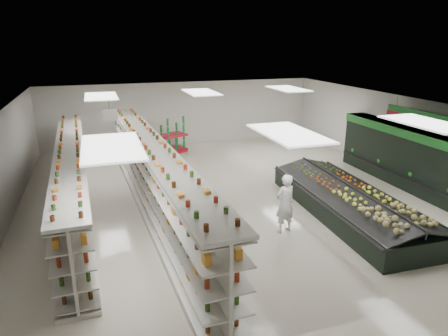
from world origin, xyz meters
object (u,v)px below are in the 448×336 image
object	(u,v)px
gondola_center	(154,182)
shopper_background	(135,148)
gondola_left	(73,182)
soda_endcap	(173,137)
produce_island	(349,201)
shopper_main	(285,204)

from	to	relation	value
gondola_center	shopper_background	xyz separation A→B (m)	(-0.08, 4.90, -0.17)
gondola_left	gondola_center	size ratio (longest dim) A/B	0.90
soda_endcap	shopper_background	bearing A→B (deg)	-134.93
gondola_left	shopper_background	distance (m)	4.46
produce_island	shopper_background	xyz separation A→B (m)	(-5.83, 6.90, 0.42)
gondola_center	gondola_left	bearing A→B (deg)	152.53
gondola_left	gondola_center	bearing A→B (deg)	-26.59
gondola_left	shopper_background	bearing A→B (deg)	56.19
gondola_center	soda_endcap	bearing A→B (deg)	71.61
produce_island	shopper_background	size ratio (longest dim) A/B	3.83
shopper_main	shopper_background	distance (m)	8.09
gondola_left	produce_island	distance (m)	8.76
soda_endcap	shopper_background	xyz separation A→B (m)	(-1.98, -1.98, 0.09)
shopper_background	shopper_main	bearing A→B (deg)	-153.67
gondola_center	shopper_main	distance (m)	4.11
gondola_center	produce_island	world-z (taller)	gondola_center
gondola_left	shopper_background	xyz separation A→B (m)	(2.35, 3.79, -0.07)
gondola_left	soda_endcap	distance (m)	7.22
soda_endcap	gondola_center	bearing A→B (deg)	-105.45
produce_island	soda_endcap	xyz separation A→B (m)	(-3.85, 8.88, 0.33)
gondola_center	produce_island	size ratio (longest dim) A/B	1.97
gondola_left	produce_island	size ratio (longest dim) A/B	1.77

